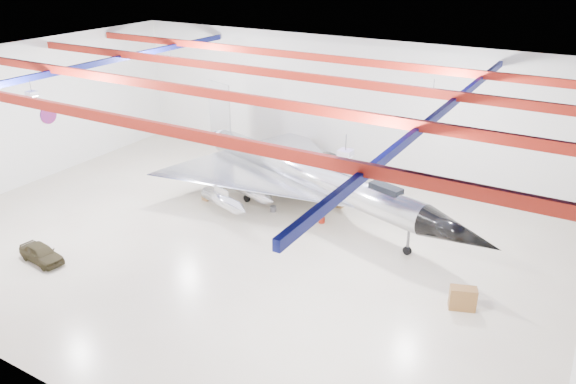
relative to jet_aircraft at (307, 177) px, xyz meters
The scene contains 16 objects.
floor 6.98m from the jet_aircraft, 103.85° to the right, with size 40.00×40.00×0.00m, color #BAA993.
wall_back 9.31m from the jet_aircraft, 100.22° to the left, with size 40.00×40.00×0.00m, color silver.
wall_left 22.68m from the jet_aircraft, 163.62° to the right, with size 30.00×30.00×0.00m, color silver.
ceiling 10.74m from the jet_aircraft, 103.85° to the right, with size 40.00×40.00×0.00m, color #0A0F38.
ceiling_structure 10.21m from the jet_aircraft, 103.85° to the right, with size 39.50×29.50×1.08m.
wall_roundel 22.08m from the jet_aircraft, 168.59° to the right, with size 1.50×1.50×0.10m, color #B21414.
jet_aircraft is the anchor object (origin of this frame).
jeep 17.95m from the jet_aircraft, 125.07° to the right, with size 1.32×3.29×1.12m, color #332D19.
desk 14.59m from the jet_aircraft, 26.96° to the right, with size 1.37×0.69×1.26m, color brown.
crate_ply 7.99m from the jet_aircraft, 160.93° to the right, with size 0.55×0.44×0.39m, color olive.
toolbox_red 4.21m from the jet_aircraft, behind, with size 0.49×0.39×0.34m, color maroon.
engine_drum 3.35m from the jet_aircraft, 139.72° to the right, with size 0.45×0.45×0.41m, color #59595B.
parts_bin 3.29m from the jet_aircraft, 37.75° to the left, with size 0.61×0.49×0.43m, color olive.
crate_small 7.45m from the jet_aircraft, 162.33° to the left, with size 0.40×0.32×0.28m, color #59595B.
tool_chest 3.31m from the jet_aircraft, 35.94° to the right, with size 0.44×0.44×0.40m, color maroon.
spares_box 4.79m from the jet_aircraft, 84.96° to the left, with size 0.40×0.40×0.36m, color #59595B.
Camera 1 is at (19.03, -26.07, 17.61)m, focal length 35.00 mm.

